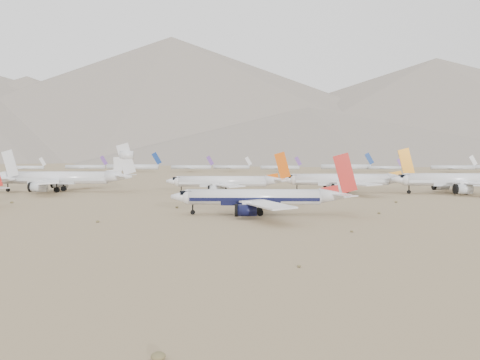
{
  "coord_description": "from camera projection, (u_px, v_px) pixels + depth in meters",
  "views": [
    {
      "loc": [
        -10.13,
        -120.13,
        15.23
      ],
      "look_at": [
        -12.44,
        36.81,
        7.0
      ],
      "focal_mm": 35.0,
      "sensor_mm": 36.0,
      "label": 1
    }
  ],
  "objects": [
    {
      "name": "row2_white_trijet",
      "position": [
        64.0,
        178.0,
        196.11
      ],
      "size": [
        58.15,
        56.83,
        20.61
      ],
      "color": "silver",
      "rests_on": "ground"
    },
    {
      "name": "foothills",
      "position": [
        454.0,
        135.0,
        1207.72
      ],
      "size": [
        4637.5,
        1395.0,
        155.0
      ],
      "color": "slate",
      "rests_on": "ground"
    },
    {
      "name": "row2_navy_widebody",
      "position": [
        464.0,
        180.0,
        185.54
      ],
      "size": [
        55.28,
        54.06,
        19.67
      ],
      "color": "silver",
      "rests_on": "ground"
    },
    {
      "name": "row2_orange_tail",
      "position": [
        227.0,
        182.0,
        186.94
      ],
      "size": [
        47.06,
        46.04,
        16.79
      ],
      "color": "silver",
      "rests_on": "ground"
    },
    {
      "name": "desert_scrub",
      "position": [
        280.0,
        227.0,
        97.23
      ],
      "size": [
        261.92,
        121.67,
        0.63
      ],
      "color": "brown",
      "rests_on": "ground"
    },
    {
      "name": "row2_gold_tail",
      "position": [
        347.0,
        180.0,
        192.1
      ],
      "size": [
        51.91,
        50.76,
        18.48
      ],
      "color": "silver",
      "rests_on": "ground"
    },
    {
      "name": "mountain_range",
      "position": [
        268.0,
        109.0,
        1755.19
      ],
      "size": [
        7354.0,
        3024.0,
        470.0
      ],
      "color": "slate",
      "rests_on": "ground"
    },
    {
      "name": "main_airliner",
      "position": [
        262.0,
        198.0,
        120.19
      ],
      "size": [
        45.35,
        44.3,
        16.01
      ],
      "color": "silver",
      "rests_on": "ground"
    },
    {
      "name": "distant_storage_row",
      "position": [
        307.0,
        167.0,
        435.17
      ],
      "size": [
        615.68,
        59.14,
        16.2
      ],
      "color": "silver",
      "rests_on": "ground"
    },
    {
      "name": "ground",
      "position": [
        286.0,
        215.0,
        120.61
      ],
      "size": [
        7000.0,
        7000.0,
        0.0
      ],
      "primitive_type": "plane",
      "color": "#866F4E",
      "rests_on": "ground"
    }
  ]
}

